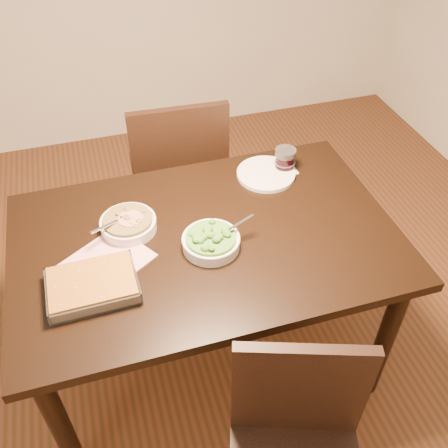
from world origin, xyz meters
name	(u,v)px	position (x,y,z in m)	size (l,w,h in m)	color
ground	(210,352)	(0.00, 0.00, 0.00)	(4.00, 4.00, 0.00)	#432D13
table	(206,254)	(0.00, 0.00, 0.65)	(1.40, 0.90, 0.75)	black
magazine_a	(102,265)	(-0.38, -0.04, 0.75)	(0.31, 0.23, 0.01)	#B93559
coaster	(284,169)	(0.43, 0.30, 0.75)	(0.10, 0.10, 0.00)	white
stew_bowl	(128,223)	(-0.26, 0.12, 0.78)	(0.21, 0.21, 0.08)	white
broccoli_bowl	(211,241)	(0.00, -0.06, 0.78)	(0.23, 0.21, 0.08)	white
baking_dish	(93,285)	(-0.42, -0.14, 0.78)	(0.29, 0.22, 0.05)	silver
wine_tumbler	(285,159)	(0.43, 0.30, 0.80)	(0.09, 0.09, 0.10)	black
dinner_plate	(266,174)	(0.34, 0.28, 0.76)	(0.24, 0.24, 0.02)	silver
chair_far	(179,172)	(0.05, 0.70, 0.53)	(0.47, 0.47, 0.95)	black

